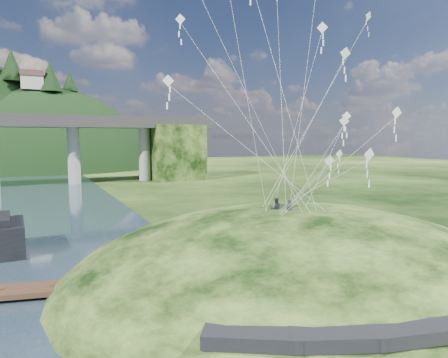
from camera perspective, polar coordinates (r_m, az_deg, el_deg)
name	(u,v)px	position (r m, az deg, el deg)	size (l,w,h in m)	color
ground	(208,304)	(25.77, -2.27, -17.43)	(320.00, 320.00, 0.00)	black
grass_hill	(295,294)	(31.66, 10.11, -15.85)	(36.00, 32.00, 13.00)	black
footpath	(435,310)	(22.24, 27.91, -16.26)	(22.29, 5.84, 0.83)	black
wooden_dock	(52,288)	(29.17, -23.32, -14.15)	(13.98, 5.20, 0.99)	#342015
kite_flyers	(279,198)	(29.42, 7.93, -2.70)	(1.26, 1.61, 1.70)	#23242F
kite_swarm	(297,61)	(32.15, 10.41, 16.28)	(20.94, 15.63, 20.86)	white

